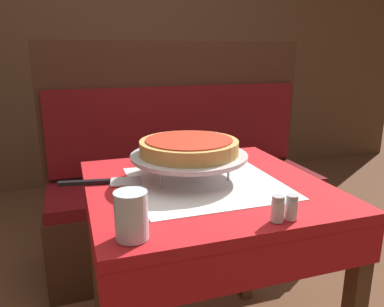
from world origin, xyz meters
The scene contains 12 objects.
dining_table_front centered at (0.00, 0.00, 0.63)m, with size 0.74×0.74×0.73m.
dining_table_rear centered at (0.23, 1.68, 0.64)m, with size 0.80×0.80×0.74m.
booth_bench centered at (0.19, 0.81, 0.34)m, with size 1.49×0.48×1.19m.
back_wall_panel centered at (0.00, 2.24, 1.20)m, with size 6.00×0.04×2.40m, color brown.
pizza_pan_stand centered at (-0.04, 0.06, 0.80)m, with size 0.38×0.38×0.08m.
deep_dish_pizza centered at (-0.04, 0.06, 0.84)m, with size 0.32×0.32×0.05m.
pizza_server centered at (-0.31, 0.09, 0.73)m, with size 0.26×0.10×0.01m.
water_glass_near centered at (-0.29, -0.30, 0.79)m, with size 0.08×0.08×0.11m.
salt_shaker centered at (0.07, -0.32, 0.76)m, with size 0.03×0.03×0.07m.
pepper_shaker centered at (0.11, -0.32, 0.76)m, with size 0.03×0.03×0.06m.
napkin_holder centered at (-0.02, 0.32, 0.78)m, with size 0.10×0.05×0.09m.
condiment_caddy centered at (0.16, 1.67, 0.78)m, with size 0.12×0.12×0.14m.
Camera 1 is at (-0.40, -1.06, 1.13)m, focal length 35.00 mm.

